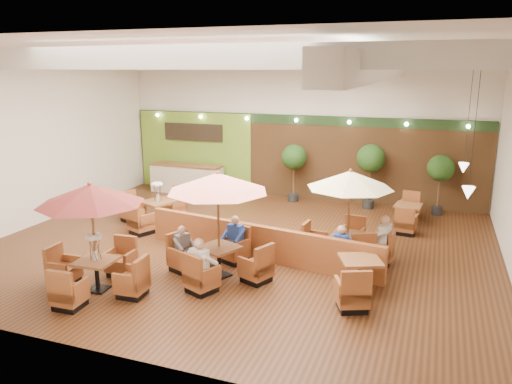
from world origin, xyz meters
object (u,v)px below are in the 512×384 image
at_px(table_3, 151,210).
at_px(diner_2, 183,243).
at_px(topiary_2, 441,170).
at_px(diner_1, 234,235).
at_px(diner_4, 382,235).
at_px(service_counter, 187,179).
at_px(booth_divider, 258,242).
at_px(table_4, 360,275).
at_px(diner_0, 201,260).
at_px(table_1, 218,205).
at_px(table_2, 349,198).
at_px(topiary_1, 371,161).
at_px(table_0, 92,218).
at_px(diner_3, 341,243).
at_px(table_5, 408,215).
at_px(topiary_0, 294,159).

bearing_deg(table_3, diner_2, -24.62).
distance_m(topiary_2, diner_1, 8.20).
bearing_deg(diner_2, diner_4, 138.59).
distance_m(service_counter, booth_divider, 7.89).
height_order(service_counter, diner_4, diner_4).
height_order(table_4, diner_0, diner_0).
bearing_deg(diner_0, table_4, 40.11).
bearing_deg(diner_4, topiary_2, -4.48).
relative_size(table_1, diner_2, 3.88).
distance_m(table_2, topiary_1, 5.25).
bearing_deg(table_3, diner_4, 15.87).
bearing_deg(topiary_2, topiary_1, 180.00).
bearing_deg(table_0, table_1, 33.23).
bearing_deg(service_counter, table_2, -34.13).
bearing_deg(booth_divider, service_counter, 140.74).
bearing_deg(diner_0, diner_3, 58.61).
bearing_deg(table_4, diner_0, 178.05).
bearing_deg(service_counter, diner_2, -62.65).
height_order(table_5, diner_2, diner_2).
relative_size(topiary_0, diner_0, 2.59).
distance_m(service_counter, diner_0, 9.49).
bearing_deg(diner_0, booth_divider, 96.33).
height_order(diner_1, diner_4, diner_4).
relative_size(topiary_1, diner_0, 2.78).
distance_m(table_4, diner_0, 3.62).
distance_m(table_0, table_5, 9.89).
relative_size(diner_2, diner_3, 0.93).
height_order(table_0, table_3, table_0).
bearing_deg(topiary_1, topiary_2, -0.00).
xyz_separation_m(diner_1, diner_2, (-0.96, -0.96, -0.03)).
bearing_deg(topiary_2, table_3, -153.71).
bearing_deg(table_3, service_counter, 125.02).
xyz_separation_m(table_1, topiary_1, (2.57, 7.46, -0.05)).
xyz_separation_m(table_5, diner_2, (-5.01, -5.77, 0.38)).
bearing_deg(table_4, diner_3, 99.12).
bearing_deg(table_1, table_5, 77.57).
bearing_deg(diner_2, table_5, 161.90).
relative_size(table_3, table_4, 1.02).
xyz_separation_m(topiary_0, diner_4, (3.89, -5.25, -0.85)).
xyz_separation_m(topiary_2, diner_0, (-4.93, -8.42, -0.79)).
distance_m(table_0, table_3, 5.22).
relative_size(table_3, diner_4, 3.38).
relative_size(table_1, diner_4, 3.26).
bearing_deg(table_5, table_4, -90.58).
height_order(booth_divider, diner_2, diner_2).
height_order(table_5, diner_1, diner_1).
bearing_deg(diner_3, diner_1, -174.69).
xyz_separation_m(table_1, topiary_0, (-0.26, 7.46, -0.17)).
xyz_separation_m(diner_0, diner_2, (-0.96, 0.96, -0.05)).
relative_size(table_4, diner_1, 3.55).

